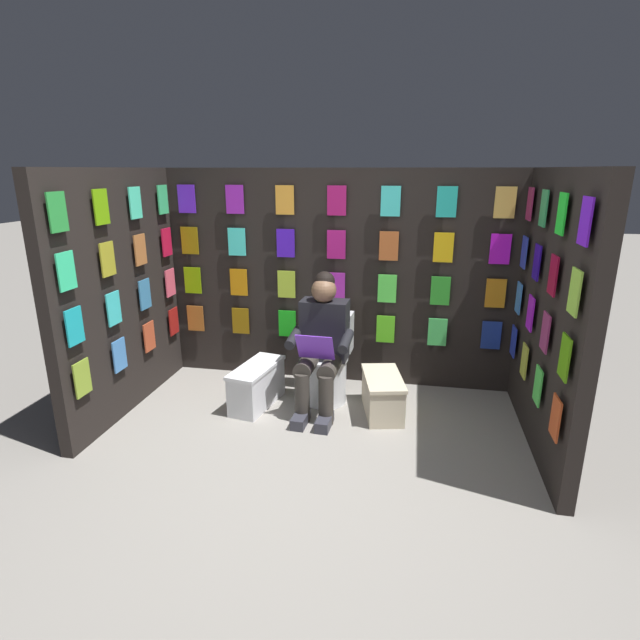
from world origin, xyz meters
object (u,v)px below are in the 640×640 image
at_px(comic_longbox_near, 257,385).
at_px(comic_longbox_far, 383,395).
at_px(toilet, 327,364).
at_px(person_reading, 321,343).

relative_size(comic_longbox_near, comic_longbox_far, 1.05).
xyz_separation_m(toilet, comic_longbox_far, (-0.52, 0.22, -0.16)).
bearing_deg(person_reading, comic_longbox_near, 6.77).
bearing_deg(comic_longbox_far, comic_longbox_near, -9.86).
relative_size(toilet, comic_longbox_near, 1.14).
height_order(person_reading, comic_longbox_near, person_reading).
bearing_deg(toilet, person_reading, 90.35).
bearing_deg(comic_longbox_far, person_reading, -11.47).
distance_m(toilet, comic_longbox_near, 0.65).
distance_m(person_reading, comic_longbox_far, 0.68).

